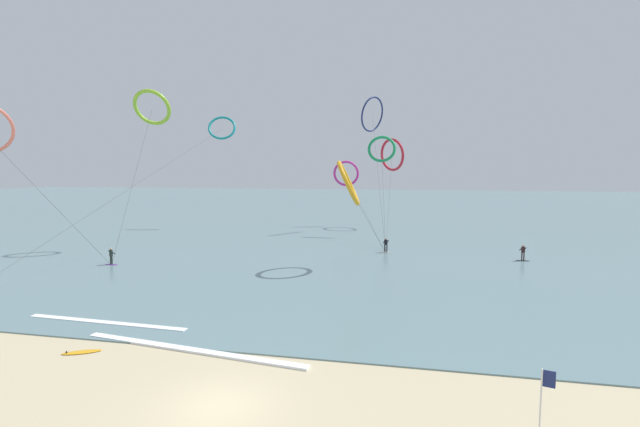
% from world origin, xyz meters
% --- Properties ---
extents(ground_plane, '(400.00, 400.00, 0.00)m').
position_xyz_m(ground_plane, '(0.00, 0.00, 0.00)').
color(ground_plane, '#C6B58C').
extents(sea_water, '(400.00, 200.00, 0.08)m').
position_xyz_m(sea_water, '(0.00, 104.99, 0.04)').
color(sea_water, slate).
rests_on(sea_water, ground).
extents(surfer_ivory, '(1.40, 0.66, 1.70)m').
position_xyz_m(surfer_ivory, '(4.61, 34.70, 0.82)').
color(surfer_ivory, silver).
rests_on(surfer_ivory, ground).
extents(surfer_charcoal, '(1.40, 0.71, 1.70)m').
position_xyz_m(surfer_charcoal, '(18.74, 32.82, 0.82)').
color(surfer_charcoal, black).
rests_on(surfer_charcoal, ground).
extents(surfer_violet, '(1.40, 0.69, 1.70)m').
position_xyz_m(surfer_violet, '(-21.63, 22.55, 0.82)').
color(surfer_violet, purple).
rests_on(surfer_violet, ground).
extents(kite_navy, '(5.45, 22.31, 20.70)m').
position_xyz_m(kite_navy, '(1.17, 54.25, 18.00)').
color(kite_navy, navy).
rests_on(kite_navy, ground).
extents(kite_amber, '(4.49, 11.24, 10.37)m').
position_xyz_m(kite_amber, '(1.52, 25.89, 8.17)').
color(kite_amber, orange).
rests_on(kite_amber, ground).
extents(kite_crimson, '(4.54, 26.09, 14.64)m').
position_xyz_m(kite_crimson, '(4.09, 58.53, 11.94)').
color(kite_crimson, red).
rests_on(kite_crimson, ground).
extents(kite_lime, '(4.75, 11.40, 18.77)m').
position_xyz_m(kite_lime, '(-22.71, 32.33, 16.74)').
color(kite_lime, '#8CC62D').
rests_on(kite_lime, ground).
extents(kite_teal, '(5.05, 49.21, 18.41)m').
position_xyz_m(kite_teal, '(-23.34, 53.35, 16.32)').
color(kite_teal, teal).
rests_on(kite_teal, ground).
extents(kite_emerald, '(4.06, 15.38, 14.44)m').
position_xyz_m(kite_emerald, '(3.03, 49.16, 12.45)').
color(kite_emerald, '#199351').
rests_on(kite_emerald, ground).
extents(kite_magenta, '(10.40, 25.27, 11.08)m').
position_xyz_m(kite_magenta, '(-3.53, 58.88, 8.89)').
color(kite_magenta, '#CC288E').
rests_on(kite_magenta, ground).
extents(surfboard_spare, '(1.93, 1.33, 0.20)m').
position_xyz_m(surfboard_spare, '(-9.15, 3.43, 0.04)').
color(surfboard_spare, orange).
rests_on(surfboard_spare, ground).
extents(beach_flag, '(0.47, 0.15, 2.50)m').
position_xyz_m(beach_flag, '(12.05, 0.34, 1.67)').
color(beach_flag, silver).
rests_on(beach_flag, ground).
extents(wave_crest_near, '(13.06, 2.17, 0.12)m').
position_xyz_m(wave_crest_near, '(-3.73, 4.77, 0.06)').
color(wave_crest_near, white).
rests_on(wave_crest_near, ground).
extents(wave_crest_mid, '(10.95, 0.93, 0.12)m').
position_xyz_m(wave_crest_mid, '(-10.86, 7.53, 0.06)').
color(wave_crest_mid, white).
rests_on(wave_crest_mid, ground).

